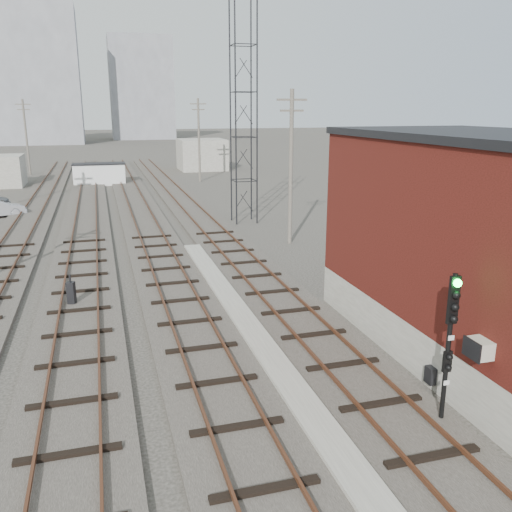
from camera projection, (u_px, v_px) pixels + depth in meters
name	position (u px, v px, depth m)	size (l,w,h in m)	color
ground	(140.00, 181.00, 60.88)	(320.00, 320.00, 0.00)	#282621
track_right	(194.00, 213.00, 42.06)	(3.20, 90.00, 0.39)	#332D28
track_mid_right	(141.00, 215.00, 40.99)	(3.20, 90.00, 0.39)	#332D28
track_mid_left	(86.00, 218.00, 39.91)	(3.20, 90.00, 0.39)	#332D28
track_left	(28.00, 221.00, 38.84)	(3.20, 90.00, 0.39)	#332D28
platform_curb	(261.00, 346.00, 18.35)	(0.90, 28.00, 0.26)	gray
brick_building	(487.00, 246.00, 17.45)	(6.54, 12.20, 7.22)	gray
lattice_tower	(244.00, 115.00, 37.21)	(1.60, 1.60, 15.00)	black
utility_pole_left_c	(26.00, 135.00, 65.53)	(1.80, 0.24, 9.00)	#595147
utility_pole_right_a	(291.00, 164.00, 31.70)	(1.80, 0.24, 9.00)	#595147
utility_pole_right_b	(199.00, 138.00, 59.50)	(1.80, 0.24, 9.00)	#595147
apartment_left	(28.00, 76.00, 121.61)	(22.00, 14.00, 30.00)	gray
apartment_right	(141.00, 89.00, 143.00)	(16.00, 12.00, 26.00)	gray
shed_right	(202.00, 154.00, 72.03)	(6.00, 6.00, 4.00)	gray
signal_mast	(450.00, 339.00, 13.40)	(0.40, 0.41, 4.09)	gray
switch_stand	(71.00, 294.00, 22.10)	(0.38, 0.38, 1.31)	black
site_trailer	(99.00, 174.00, 57.79)	(5.50, 2.43, 2.31)	white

